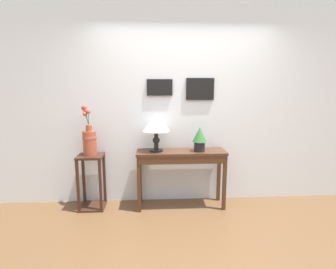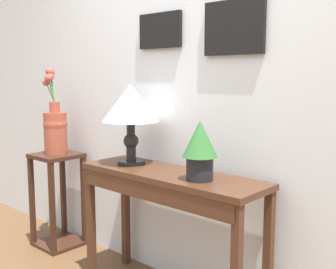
# 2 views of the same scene
# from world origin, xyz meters

# --- Properties ---
(back_wall_with_art) EXTENTS (9.00, 0.13, 2.80)m
(back_wall_with_art) POSITION_xyz_m (-0.00, 1.43, 1.40)
(back_wall_with_art) COLOR silver
(back_wall_with_art) RESTS_ON ground
(console_table) EXTENTS (1.20, 0.37, 0.79)m
(console_table) POSITION_xyz_m (-0.06, 1.13, 0.67)
(console_table) COLOR #472819
(console_table) RESTS_ON ground
(table_lamp) EXTENTS (0.36, 0.36, 0.51)m
(table_lamp) POSITION_xyz_m (-0.39, 1.15, 1.16)
(table_lamp) COLOR black
(table_lamp) RESTS_ON console_table
(potted_plant_on_console) EXTENTS (0.19, 0.19, 0.33)m
(potted_plant_on_console) POSITION_xyz_m (0.18, 1.12, 0.98)
(potted_plant_on_console) COLOR black
(potted_plant_on_console) RESTS_ON console_table
(pedestal_stand_left) EXTENTS (0.33, 0.33, 0.75)m
(pedestal_stand_left) POSITION_xyz_m (-1.28, 1.17, 0.37)
(pedestal_stand_left) COLOR #381E14
(pedestal_stand_left) RESTS_ON ground
(flower_vase_tall) EXTENTS (0.19, 0.19, 0.67)m
(flower_vase_tall) POSITION_xyz_m (-1.28, 1.17, 0.97)
(flower_vase_tall) COLOR #9E4733
(flower_vase_tall) RESTS_ON pedestal_stand_left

